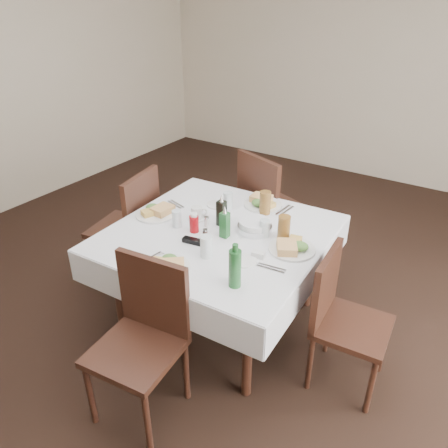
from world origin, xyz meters
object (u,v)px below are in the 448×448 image
object	(u,v)px
water_n	(228,200)
oil_cruet_dark	(222,212)
water_w	(177,219)
dining_table	(219,241)
chair_south	(144,330)
water_e	(264,228)
coffee_mug	(197,214)
chair_east	(340,312)
ketchup_bottle	(194,223)
chair_north	(268,203)
oil_cruet_green	(225,224)
chair_west	(132,222)
bread_basket	(255,226)
water_s	(206,247)
green_bottle	(235,268)

from	to	relation	value
water_n	oil_cruet_dark	size ratio (longest dim) A/B	0.55
water_w	oil_cruet_dark	size ratio (longest dim) A/B	0.52
dining_table	water_n	bearing A→B (deg)	113.32
chair_south	oil_cruet_dark	size ratio (longest dim) A/B	4.12
chair_south	oil_cruet_dark	bearing A→B (deg)	95.97
dining_table	water_e	bearing A→B (deg)	21.45
oil_cruet_dark	coffee_mug	size ratio (longest dim) A/B	1.80
chair_east	water_w	bearing A→B (deg)	-177.45
water_n	ketchup_bottle	xyz separation A→B (m)	(0.00, -0.43, 0.00)
chair_north	oil_cruet_green	size ratio (longest dim) A/B	4.59
oil_cruet_green	chair_west	bearing A→B (deg)	175.58
chair_south	water_n	bearing A→B (deg)	99.88
bread_basket	coffee_mug	size ratio (longest dim) A/B	1.84
water_n	water_e	distance (m)	0.48
chair_north	ketchup_bottle	xyz separation A→B (m)	(-0.04, -0.98, 0.24)
ketchup_bottle	chair_south	bearing A→B (deg)	-75.01
chair_north	water_e	size ratio (longest dim) A/B	8.56
dining_table	ketchup_bottle	world-z (taller)	ketchup_bottle
chair_north	water_w	bearing A→B (deg)	-100.74
chair_north	oil_cruet_green	bearing A→B (deg)	-79.77
chair_south	water_s	bearing A→B (deg)	84.29
water_e	coffee_mug	xyz separation A→B (m)	(-0.52, -0.05, -0.02)
chair_south	oil_cruet_dark	xyz separation A→B (m)	(-0.10, 0.92, 0.32)
dining_table	water_w	distance (m)	0.33
chair_north	green_bottle	world-z (taller)	chair_north
oil_cruet_green	green_bottle	world-z (taller)	green_bottle
oil_cruet_green	chair_south	bearing A→B (deg)	-90.87
chair_east	water_w	xyz separation A→B (m)	(-1.19, -0.05, 0.31)
ketchup_bottle	green_bottle	distance (m)	0.67
water_w	green_bottle	bearing A→B (deg)	-27.20
water_s	bread_basket	world-z (taller)	water_s
chair_south	chair_east	world-z (taller)	chair_south
chair_south	bread_basket	size ratio (longest dim) A/B	4.03
chair_south	water_s	world-z (taller)	chair_south
chair_south	ketchup_bottle	xyz separation A→B (m)	(-0.20, 0.74, 0.28)
chair_north	chair_south	size ratio (longest dim) A/B	1.09
dining_table	water_w	bearing A→B (deg)	-160.88
water_s	oil_cruet_dark	bearing A→B (deg)	110.97
chair_east	ketchup_bottle	distance (m)	1.09
water_n	green_bottle	world-z (taller)	green_bottle
dining_table	chair_west	xyz separation A→B (m)	(-0.87, 0.04, -0.12)
chair_east	ketchup_bottle	world-z (taller)	ketchup_bottle
chair_north	water_e	world-z (taller)	chair_north
chair_west	water_n	size ratio (longest dim) A/B	7.76
bread_basket	ketchup_bottle	distance (m)	0.41
water_s	water_w	bearing A→B (deg)	152.88
water_s	ketchup_bottle	bearing A→B (deg)	140.23
water_s	chair_west	bearing A→B (deg)	161.05
water_e	coffee_mug	size ratio (longest dim) A/B	0.94
oil_cruet_dark	chair_north	bearing A→B (deg)	94.16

